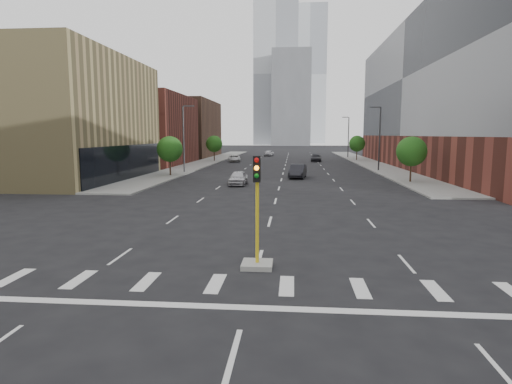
# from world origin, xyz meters

# --- Properties ---
(sidewalk_left_far) EXTENTS (5.00, 92.00, 0.15)m
(sidewalk_left_far) POSITION_xyz_m (-15.00, 74.00, 0.07)
(sidewalk_left_far) COLOR gray
(sidewalk_left_far) RESTS_ON ground
(sidewalk_right_far) EXTENTS (5.00, 92.00, 0.15)m
(sidewalk_right_far) POSITION_xyz_m (15.00, 74.00, 0.07)
(sidewalk_right_far) COLOR gray
(sidewalk_right_far) RESTS_ON ground
(building_left_mid) EXTENTS (20.00, 24.00, 14.00)m
(building_left_mid) POSITION_xyz_m (-27.50, 40.00, 7.00)
(building_left_mid) COLOR tan
(building_left_mid) RESTS_ON ground
(building_left_far_a) EXTENTS (20.00, 22.00, 12.00)m
(building_left_far_a) POSITION_xyz_m (-27.50, 66.00, 6.00)
(building_left_far_a) COLOR brown
(building_left_far_a) RESTS_ON ground
(building_left_far_b) EXTENTS (20.00, 24.00, 13.00)m
(building_left_far_b) POSITION_xyz_m (-27.50, 92.00, 6.50)
(building_left_far_b) COLOR brown
(building_left_far_b) RESTS_ON ground
(building_right_main) EXTENTS (24.00, 70.00, 22.00)m
(building_right_main) POSITION_xyz_m (29.50, 60.00, 11.00)
(building_right_main) COLOR brown
(building_right_main) RESTS_ON ground
(tower_left) EXTENTS (22.00, 22.00, 70.00)m
(tower_left) POSITION_xyz_m (-8.00, 220.00, 35.00)
(tower_left) COLOR #B2B7BC
(tower_left) RESTS_ON ground
(tower_right) EXTENTS (20.00, 20.00, 80.00)m
(tower_right) POSITION_xyz_m (10.00, 260.00, 40.00)
(tower_right) COLOR #B2B7BC
(tower_right) RESTS_ON ground
(tower_mid) EXTENTS (18.00, 18.00, 44.00)m
(tower_mid) POSITION_xyz_m (0.00, 200.00, 22.00)
(tower_mid) COLOR slate
(tower_mid) RESTS_ON ground
(median_traffic_signal) EXTENTS (1.20, 1.20, 4.40)m
(median_traffic_signal) POSITION_xyz_m (0.00, 8.97, 0.97)
(median_traffic_signal) COLOR #999993
(median_traffic_signal) RESTS_ON ground
(streetlight_right_a) EXTENTS (1.60, 0.22, 9.07)m
(streetlight_right_a) POSITION_xyz_m (13.41, 55.00, 5.01)
(streetlight_right_a) COLOR #2D2D30
(streetlight_right_a) RESTS_ON ground
(streetlight_right_b) EXTENTS (1.60, 0.22, 9.07)m
(streetlight_right_b) POSITION_xyz_m (13.41, 90.00, 5.01)
(streetlight_right_b) COLOR #2D2D30
(streetlight_right_b) RESTS_ON ground
(streetlight_left) EXTENTS (1.60, 0.22, 9.07)m
(streetlight_left) POSITION_xyz_m (-13.41, 50.00, 5.01)
(streetlight_left) COLOR #2D2D30
(streetlight_left) RESTS_ON ground
(tree_left_near) EXTENTS (3.20, 3.20, 4.85)m
(tree_left_near) POSITION_xyz_m (-14.00, 45.00, 3.39)
(tree_left_near) COLOR #382619
(tree_left_near) RESTS_ON ground
(tree_left_far) EXTENTS (3.20, 3.20, 4.85)m
(tree_left_far) POSITION_xyz_m (-14.00, 75.00, 3.39)
(tree_left_far) COLOR #382619
(tree_left_far) RESTS_ON ground
(tree_right_near) EXTENTS (3.20, 3.20, 4.85)m
(tree_right_near) POSITION_xyz_m (14.00, 40.00, 3.39)
(tree_right_near) COLOR #382619
(tree_right_near) RESTS_ON ground
(tree_right_far) EXTENTS (3.20, 3.20, 4.85)m
(tree_right_far) POSITION_xyz_m (14.00, 80.00, 3.39)
(tree_right_far) COLOR #382619
(tree_right_far) RESTS_ON ground
(car_near_left) EXTENTS (1.81, 4.32, 1.46)m
(car_near_left) POSITION_xyz_m (-4.32, 36.51, 0.73)
(car_near_left) COLOR #B9B8BD
(car_near_left) RESTS_ON ground
(car_mid_right) EXTENTS (2.31, 5.12, 1.63)m
(car_mid_right) POSITION_xyz_m (1.91, 44.34, 0.82)
(car_mid_right) COLOR #222227
(car_mid_right) RESTS_ON ground
(car_far_left) EXTENTS (2.91, 5.10, 1.34)m
(car_far_left) POSITION_xyz_m (-9.93, 74.10, 0.67)
(car_far_left) COLOR silver
(car_far_left) RESTS_ON ground
(car_deep_right) EXTENTS (2.31, 4.97, 1.40)m
(car_deep_right) POSITION_xyz_m (5.75, 76.33, 0.70)
(car_deep_right) COLOR black
(car_deep_right) RESTS_ON ground
(car_distant) EXTENTS (2.46, 4.58, 1.48)m
(car_distant) POSITION_xyz_m (-4.62, 96.43, 0.74)
(car_distant) COLOR #B7B7BC
(car_distant) RESTS_ON ground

